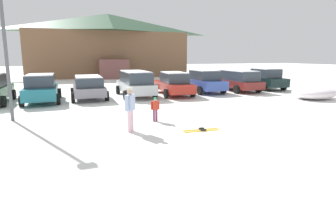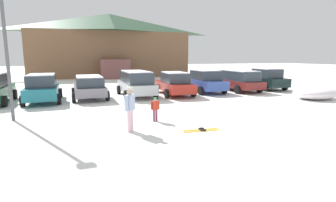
{
  "view_description": "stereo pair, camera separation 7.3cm",
  "coord_description": "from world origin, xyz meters",
  "px_view_note": "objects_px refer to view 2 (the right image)",
  "views": [
    {
      "loc": [
        -4.41,
        -4.61,
        2.78
      ],
      "look_at": [
        -0.48,
        5.52,
        0.92
      ],
      "focal_mm": 28.0,
      "sensor_mm": 36.0,
      "label": 1
    },
    {
      "loc": [
        -4.34,
        -4.64,
        2.78
      ],
      "look_at": [
        -0.48,
        5.52,
        0.92
      ],
      "focal_mm": 28.0,
      "sensor_mm": 36.0,
      "label": 2
    }
  ],
  "objects_px": {
    "plowed_snow_pile": "(315,93)",
    "parked_silver_wagon": "(136,83)",
    "parked_maroon_van": "(239,80)",
    "pair_of_skis": "(201,130)",
    "ski_lodge": "(110,45)",
    "skier_child_in_red_jacket": "(155,108)",
    "parked_grey_wagon": "(89,86)",
    "skier_adult_in_blue_parka": "(130,107)",
    "parked_red_sedan": "(174,83)",
    "lamp_post": "(6,42)",
    "parked_black_sedan": "(266,79)",
    "parked_blue_hatchback": "(204,81)",
    "parked_teal_hatchback": "(42,88)"
  },
  "relations": [
    {
      "from": "plowed_snow_pile",
      "to": "parked_silver_wagon",
      "type": "bearing_deg",
      "value": 153.11
    },
    {
      "from": "parked_maroon_van",
      "to": "plowed_snow_pile",
      "type": "distance_m",
      "value": 5.74
    },
    {
      "from": "pair_of_skis",
      "to": "ski_lodge",
      "type": "bearing_deg",
      "value": 87.86
    },
    {
      "from": "parked_silver_wagon",
      "to": "skier_child_in_red_jacket",
      "type": "relative_size",
      "value": 4.56
    },
    {
      "from": "parked_grey_wagon",
      "to": "skier_adult_in_blue_parka",
      "type": "distance_m",
      "value": 8.61
    },
    {
      "from": "parked_silver_wagon",
      "to": "parked_red_sedan",
      "type": "xyz_separation_m",
      "value": [
        2.75,
        -0.38,
        -0.11
      ]
    },
    {
      "from": "parked_red_sedan",
      "to": "lamp_post",
      "type": "xyz_separation_m",
      "value": [
        -9.52,
        -4.65,
        2.54
      ]
    },
    {
      "from": "parked_silver_wagon",
      "to": "lamp_post",
      "type": "distance_m",
      "value": 8.78
    },
    {
      "from": "ski_lodge",
      "to": "skier_child_in_red_jacket",
      "type": "relative_size",
      "value": 20.44
    },
    {
      "from": "parked_maroon_van",
      "to": "parked_black_sedan",
      "type": "distance_m",
      "value": 2.91
    },
    {
      "from": "parked_maroon_van",
      "to": "parked_black_sedan",
      "type": "height_order",
      "value": "parked_black_sedan"
    },
    {
      "from": "plowed_snow_pile",
      "to": "ski_lodge",
      "type": "bearing_deg",
      "value": 110.33
    },
    {
      "from": "parked_black_sedan",
      "to": "pair_of_skis",
      "type": "xyz_separation_m",
      "value": [
        -11.16,
        -9.42,
        -0.86
      ]
    },
    {
      "from": "parked_grey_wagon",
      "to": "parked_blue_hatchback",
      "type": "relative_size",
      "value": 0.9
    },
    {
      "from": "skier_child_in_red_jacket",
      "to": "parked_grey_wagon",
      "type": "bearing_deg",
      "value": 106.29
    },
    {
      "from": "parked_silver_wagon",
      "to": "skier_child_in_red_jacket",
      "type": "height_order",
      "value": "parked_silver_wagon"
    },
    {
      "from": "ski_lodge",
      "to": "parked_blue_hatchback",
      "type": "height_order",
      "value": "ski_lodge"
    },
    {
      "from": "ski_lodge",
      "to": "plowed_snow_pile",
      "type": "xyz_separation_m",
      "value": [
        9.41,
        -25.39,
        -3.91
      ]
    },
    {
      "from": "parked_maroon_van",
      "to": "ski_lodge",
      "type": "bearing_deg",
      "value": 109.57
    },
    {
      "from": "ski_lodge",
      "to": "parked_blue_hatchback",
      "type": "bearing_deg",
      "value": -77.94
    },
    {
      "from": "parked_red_sedan",
      "to": "skier_adult_in_blue_parka",
      "type": "distance_m",
      "value": 9.63
    },
    {
      "from": "parked_blue_hatchback",
      "to": "skier_child_in_red_jacket",
      "type": "bearing_deg",
      "value": -130.71
    },
    {
      "from": "skier_child_in_red_jacket",
      "to": "parked_maroon_van",
      "type": "bearing_deg",
      "value": 37.36
    },
    {
      "from": "skier_adult_in_blue_parka",
      "to": "pair_of_skis",
      "type": "bearing_deg",
      "value": -17.89
    },
    {
      "from": "parked_red_sedan",
      "to": "parked_black_sedan",
      "type": "relative_size",
      "value": 1.15
    },
    {
      "from": "plowed_snow_pile",
      "to": "skier_adult_in_blue_parka",
      "type": "bearing_deg",
      "value": -166.54
    },
    {
      "from": "parked_maroon_van",
      "to": "plowed_snow_pile",
      "type": "xyz_separation_m",
      "value": [
        2.25,
        -5.25,
        -0.48
      ]
    },
    {
      "from": "parked_blue_hatchback",
      "to": "skier_adult_in_blue_parka",
      "type": "bearing_deg",
      "value": -132.0
    },
    {
      "from": "parked_grey_wagon",
      "to": "skier_child_in_red_jacket",
      "type": "distance_m",
      "value": 7.71
    },
    {
      "from": "skier_child_in_red_jacket",
      "to": "pair_of_skis",
      "type": "height_order",
      "value": "skier_child_in_red_jacket"
    },
    {
      "from": "parked_red_sedan",
      "to": "plowed_snow_pile",
      "type": "relative_size",
      "value": 1.63
    },
    {
      "from": "parked_grey_wagon",
      "to": "parked_red_sedan",
      "type": "distance_m",
      "value": 5.92
    },
    {
      "from": "parked_red_sedan",
      "to": "skier_adult_in_blue_parka",
      "type": "bearing_deg",
      "value": -121.96
    },
    {
      "from": "plowed_snow_pile",
      "to": "parked_red_sedan",
      "type": "bearing_deg",
      "value": 147.6
    },
    {
      "from": "parked_teal_hatchback",
      "to": "parked_maroon_van",
      "type": "relative_size",
      "value": 0.96
    },
    {
      "from": "parked_red_sedan",
      "to": "skier_child_in_red_jacket",
      "type": "height_order",
      "value": "parked_red_sedan"
    },
    {
      "from": "ski_lodge",
      "to": "parked_grey_wagon",
      "type": "bearing_deg",
      "value": -102.57
    },
    {
      "from": "parked_silver_wagon",
      "to": "parked_teal_hatchback",
      "type": "bearing_deg",
      "value": -177.83
    },
    {
      "from": "skier_adult_in_blue_parka",
      "to": "lamp_post",
      "type": "distance_m",
      "value": 6.15
    },
    {
      "from": "parked_black_sedan",
      "to": "parked_blue_hatchback",
      "type": "bearing_deg",
      "value": 178.72
    },
    {
      "from": "ski_lodge",
      "to": "skier_adult_in_blue_parka",
      "type": "relative_size",
      "value": 12.84
    },
    {
      "from": "parked_blue_hatchback",
      "to": "lamp_post",
      "type": "xyz_separation_m",
      "value": [
        -12.29,
        -5.21,
        2.5
      ]
    },
    {
      "from": "parked_red_sedan",
      "to": "plowed_snow_pile",
      "type": "bearing_deg",
      "value": -32.4
    },
    {
      "from": "skier_child_in_red_jacket",
      "to": "plowed_snow_pile",
      "type": "height_order",
      "value": "skier_child_in_red_jacket"
    },
    {
      "from": "parked_silver_wagon",
      "to": "pair_of_skis",
      "type": "height_order",
      "value": "parked_silver_wagon"
    },
    {
      "from": "ski_lodge",
      "to": "parked_grey_wagon",
      "type": "xyz_separation_m",
      "value": [
        -4.45,
        -19.94,
        -3.5
      ]
    },
    {
      "from": "parked_teal_hatchback",
      "to": "skier_child_in_red_jacket",
      "type": "height_order",
      "value": "parked_teal_hatchback"
    },
    {
      "from": "parked_blue_hatchback",
      "to": "parked_black_sedan",
      "type": "xyz_separation_m",
      "value": [
        5.84,
        -0.13,
        0.01
      ]
    },
    {
      "from": "parked_red_sedan",
      "to": "plowed_snow_pile",
      "type": "height_order",
      "value": "parked_red_sedan"
    },
    {
      "from": "pair_of_skis",
      "to": "plowed_snow_pile",
      "type": "height_order",
      "value": "plowed_snow_pile"
    }
  ]
}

